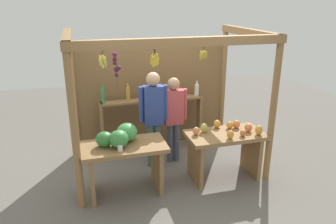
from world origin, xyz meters
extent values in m
plane|color=slate|center=(0.00, 0.00, 0.00)|extent=(12.00, 12.00, 0.00)
cylinder|color=olive|center=(-1.44, -0.89, 1.14)|extent=(0.10, 0.10, 2.28)
cylinder|color=olive|center=(1.44, -0.89, 1.14)|extent=(0.10, 0.10, 2.28)
cylinder|color=olive|center=(-1.44, 0.89, 1.14)|extent=(0.10, 0.10, 2.28)
cylinder|color=olive|center=(1.44, 0.89, 1.14)|extent=(0.10, 0.10, 2.28)
cube|color=olive|center=(0.00, -0.89, 2.22)|extent=(2.98, 0.12, 0.12)
cube|color=olive|center=(-1.44, 0.00, 2.22)|extent=(0.12, 1.88, 0.12)
cube|color=olive|center=(1.44, 0.00, 2.22)|extent=(0.12, 1.88, 0.12)
cube|color=brown|center=(0.00, 0.91, 1.02)|extent=(2.88, 0.04, 2.05)
cylinder|color=brown|center=(0.36, -0.70, 2.11)|extent=(0.02, 0.02, 0.06)
ellipsoid|color=gold|center=(0.40, -0.70, 2.00)|extent=(0.04, 0.06, 0.11)
ellipsoid|color=gold|center=(0.38, -0.68, 2.01)|extent=(0.05, 0.05, 0.11)
ellipsoid|color=gold|center=(0.36, -0.68, 2.02)|extent=(0.07, 0.04, 0.11)
ellipsoid|color=gold|center=(0.35, -0.68, 1.99)|extent=(0.07, 0.06, 0.12)
ellipsoid|color=gold|center=(0.33, -0.69, 1.99)|extent=(0.04, 0.05, 0.11)
ellipsoid|color=gold|center=(0.33, -0.71, 2.02)|extent=(0.06, 0.07, 0.12)
ellipsoid|color=gold|center=(0.35, -0.72, 2.00)|extent=(0.05, 0.05, 0.11)
ellipsoid|color=gold|center=(0.37, -0.72, 2.01)|extent=(0.06, 0.04, 0.11)
ellipsoid|color=gold|center=(0.39, -0.72, 2.01)|extent=(0.05, 0.05, 0.11)
cylinder|color=brown|center=(-1.01, -0.72, 2.11)|extent=(0.02, 0.02, 0.06)
ellipsoid|color=#D1CC4C|center=(-0.99, -0.73, 1.97)|extent=(0.04, 0.07, 0.15)
ellipsoid|color=#D1CC4C|center=(-1.00, -0.70, 1.99)|extent=(0.07, 0.05, 0.15)
ellipsoid|color=#D1CC4C|center=(-1.02, -0.70, 2.00)|extent=(0.08, 0.06, 0.15)
ellipsoid|color=#D1CC4C|center=(-1.05, -0.73, 2.00)|extent=(0.04, 0.08, 0.15)
ellipsoid|color=#D1CC4C|center=(-1.03, -0.76, 1.97)|extent=(0.08, 0.07, 0.15)
ellipsoid|color=#D1CC4C|center=(-1.00, -0.74, 1.99)|extent=(0.08, 0.06, 0.15)
cylinder|color=brown|center=(-0.36, -0.83, 2.11)|extent=(0.02, 0.02, 0.06)
ellipsoid|color=gold|center=(-0.32, -0.83, 2.00)|extent=(0.04, 0.09, 0.15)
ellipsoid|color=gold|center=(-0.33, -0.80, 2.00)|extent=(0.05, 0.06, 0.15)
ellipsoid|color=gold|center=(-0.36, -0.81, 2.00)|extent=(0.08, 0.04, 0.15)
ellipsoid|color=gold|center=(-0.39, -0.80, 2.00)|extent=(0.06, 0.07, 0.15)
ellipsoid|color=gold|center=(-0.39, -0.83, 1.97)|extent=(0.04, 0.07, 0.15)
ellipsoid|color=gold|center=(-0.39, -0.85, 1.98)|extent=(0.08, 0.08, 0.15)
ellipsoid|color=gold|center=(-0.36, -0.86, 1.98)|extent=(0.08, 0.04, 0.15)
ellipsoid|color=gold|center=(-0.34, -0.86, 2.00)|extent=(0.07, 0.06, 0.15)
cylinder|color=#4C422D|center=(-0.83, -0.64, 1.86)|extent=(0.01, 0.01, 0.55)
sphere|color=#601E42|center=(-0.85, -0.63, 2.06)|extent=(0.07, 0.07, 0.07)
sphere|color=#47142D|center=(-0.85, -0.63, 1.99)|extent=(0.06, 0.06, 0.06)
sphere|color=#511938|center=(-0.86, -0.64, 1.94)|extent=(0.06, 0.06, 0.06)
sphere|color=#511938|center=(-0.81, -0.65, 1.88)|extent=(0.06, 0.06, 0.06)
sphere|color=#511938|center=(-0.84, -0.62, 1.85)|extent=(0.07, 0.07, 0.07)
sphere|color=#511938|center=(-0.84, -0.66, 1.79)|extent=(0.06, 0.06, 0.06)
cube|color=olive|center=(-0.79, -0.67, 0.73)|extent=(1.21, 0.64, 0.06)
cube|color=olive|center=(-1.28, -0.67, 0.35)|extent=(0.06, 0.58, 0.70)
cube|color=olive|center=(-0.31, -0.67, 0.35)|extent=(0.06, 0.58, 0.70)
ellipsoid|color=#38843D|center=(-0.87, -0.73, 0.89)|extent=(0.30, 0.30, 0.25)
ellipsoid|color=#2D7533|center=(-1.06, -0.64, 0.87)|extent=(0.28, 0.28, 0.22)
ellipsoid|color=#429347|center=(-0.72, -0.53, 0.90)|extent=(0.40, 0.40, 0.27)
cylinder|color=white|center=(-0.87, -0.85, 0.81)|extent=(0.07, 0.07, 0.09)
cube|color=olive|center=(0.79, -0.67, 0.73)|extent=(1.21, 0.64, 0.06)
cube|color=olive|center=(0.31, -0.67, 0.35)|extent=(0.06, 0.58, 0.70)
cube|color=olive|center=(1.28, -0.67, 0.35)|extent=(0.06, 0.58, 0.70)
ellipsoid|color=#E07F47|center=(0.33, -0.60, 0.83)|extent=(0.11, 0.11, 0.13)
ellipsoid|color=gold|center=(0.76, -0.42, 0.83)|extent=(0.15, 0.15, 0.13)
ellipsoid|color=gold|center=(1.25, -0.86, 0.84)|extent=(0.15, 0.15, 0.15)
ellipsoid|color=#CC7038|center=(0.99, -0.84, 0.82)|extent=(0.13, 0.13, 0.11)
ellipsoid|color=gold|center=(0.77, -0.88, 0.83)|extent=(0.15, 0.15, 0.14)
ellipsoid|color=#A8B24C|center=(0.48, -0.54, 0.84)|extent=(0.16, 0.16, 0.15)
ellipsoid|color=#E07F47|center=(1.16, -0.71, 0.83)|extent=(0.16, 0.16, 0.14)
ellipsoid|color=#E07F47|center=(1.05, -0.51, 0.83)|extent=(0.16, 0.16, 0.13)
ellipsoid|color=gold|center=(0.94, -0.51, 0.83)|extent=(0.11, 0.11, 0.12)
cube|color=olive|center=(-1.01, 0.67, 0.50)|extent=(0.05, 0.20, 1.00)
cube|color=olive|center=(0.87, 0.67, 0.50)|extent=(0.05, 0.20, 1.00)
cube|color=olive|center=(-0.07, 0.67, 0.98)|extent=(1.87, 0.22, 0.04)
cylinder|color=#338C4C|center=(-0.95, 0.67, 1.14)|extent=(0.06, 0.06, 0.28)
cylinder|color=#338C4C|center=(-0.95, 0.67, 1.31)|extent=(0.03, 0.03, 0.06)
cylinder|color=gold|center=(-0.51, 0.67, 1.13)|extent=(0.07, 0.07, 0.26)
cylinder|color=gold|center=(-0.51, 0.67, 1.29)|extent=(0.03, 0.03, 0.06)
cylinder|color=#338C4C|center=(-0.07, 0.67, 1.12)|extent=(0.07, 0.07, 0.25)
cylinder|color=#338C4C|center=(-0.07, 0.67, 1.28)|extent=(0.03, 0.03, 0.06)
cylinder|color=#D8B266|center=(0.36, 0.67, 1.13)|extent=(0.07, 0.07, 0.27)
cylinder|color=#D8B266|center=(0.36, 0.67, 1.30)|extent=(0.03, 0.03, 0.06)
cylinder|color=silver|center=(0.80, 0.67, 1.11)|extent=(0.08, 0.08, 0.22)
cylinder|color=silver|center=(0.80, 0.67, 1.25)|extent=(0.04, 0.04, 0.06)
cylinder|color=#43605C|center=(-0.26, 0.00, 0.39)|extent=(0.11, 0.11, 0.77)
cylinder|color=#43605C|center=(-0.14, 0.00, 0.39)|extent=(0.11, 0.11, 0.77)
cube|color=#2D428C|center=(-0.20, 0.00, 1.10)|extent=(0.32, 0.19, 0.65)
cylinder|color=#2D428C|center=(-0.40, 0.00, 1.13)|extent=(0.08, 0.08, 0.59)
cylinder|color=#2D428C|center=(0.00, 0.00, 1.13)|extent=(0.08, 0.08, 0.59)
sphere|color=tan|center=(-0.20, 0.00, 1.54)|extent=(0.22, 0.22, 0.22)
cylinder|color=#474E61|center=(0.11, 0.09, 0.36)|extent=(0.11, 0.11, 0.71)
cylinder|color=#474E61|center=(0.23, 0.09, 0.36)|extent=(0.11, 0.11, 0.71)
cube|color=#BF474C|center=(0.17, 0.09, 1.01)|extent=(0.32, 0.19, 0.60)
cylinder|color=#BF474C|center=(-0.03, 0.09, 1.04)|extent=(0.08, 0.08, 0.54)
cylinder|color=#BF474C|center=(0.37, 0.09, 1.04)|extent=(0.08, 0.08, 0.54)
sphere|color=tan|center=(0.17, 0.09, 1.41)|extent=(0.21, 0.21, 0.21)
camera|label=1|loc=(-1.32, -4.91, 2.74)|focal=34.72mm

